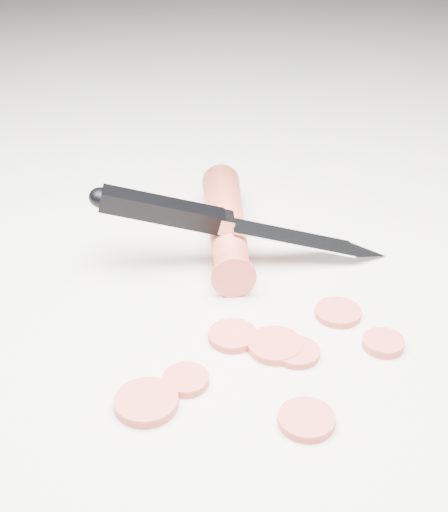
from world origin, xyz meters
name	(u,v)px	position (x,y,z in m)	size (l,w,h in m)	color
ground	(224,317)	(0.00, 0.00, 0.00)	(2.40, 2.40, 0.00)	white
carrot	(226,224)	(0.04, 0.11, 0.02)	(0.03, 0.03, 0.17)	#E84530
carrot_slice_0	(146,402)	(-0.08, -0.07, 0.00)	(0.04, 0.04, 0.01)	#E44A40
carrot_slice_1	(306,420)	(0.01, -0.12, 0.00)	(0.04, 0.04, 0.01)	#E44A40
carrot_slice_2	(233,336)	(0.00, -0.03, 0.00)	(0.04, 0.04, 0.01)	#E44A40
carrot_slice_3	(338,312)	(0.08, -0.03, 0.00)	(0.03, 0.03, 0.01)	#E44A40
carrot_slice_4	(383,343)	(0.10, -0.07, 0.00)	(0.03, 0.03, 0.01)	#E44A40
carrot_slice_5	(186,380)	(-0.05, -0.06, 0.00)	(0.03, 0.03, 0.01)	#E44A40
carrot_slice_6	(297,352)	(0.03, -0.06, 0.00)	(0.03, 0.03, 0.01)	#E44A40
carrot_slice_7	(275,345)	(0.02, -0.05, 0.00)	(0.04, 0.04, 0.01)	#E44A40
kitchen_knife	(243,222)	(0.04, 0.07, 0.04)	(0.25, 0.09, 0.07)	silver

